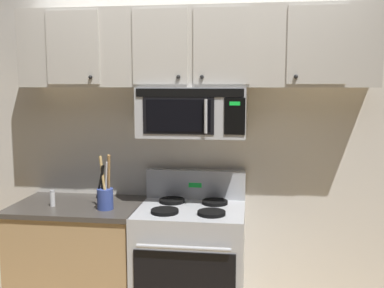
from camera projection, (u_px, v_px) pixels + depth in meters
The scene contains 7 objects.
back_wall at pixel (197, 139), 3.46m from camera, with size 5.20×0.10×2.70m, color silver.
stove_range at pixel (191, 266), 3.21m from camera, with size 0.76×0.69×1.12m.
over_range_microwave at pixel (193, 112), 3.18m from camera, with size 0.76×0.43×0.35m.
upper_cabinets at pixel (194, 48), 3.16m from camera, with size 2.50×0.36×0.55m.
counter_segment at pixel (80, 262), 3.33m from camera, with size 0.93×0.65×0.90m.
utensil_crock_blue at pixel (105, 195), 3.11m from camera, with size 0.12×0.11×0.39m.
salt_shaker at pixel (52, 198), 3.20m from camera, with size 0.04×0.04×0.12m.
Camera 1 is at (0.41, -2.62, 1.77)m, focal length 41.66 mm.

